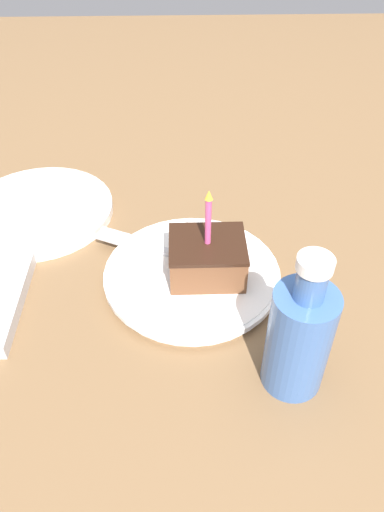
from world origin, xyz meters
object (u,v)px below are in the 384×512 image
at_px(fork, 146,246).
at_px(side_plate, 39,210).
at_px(plate, 192,275).
at_px(cake_slice, 209,257).
at_px(bottle, 299,336).

relative_size(fork, side_plate, 0.73).
height_order(fork, side_plate, fork).
xyz_separation_m(plate, side_plate, (-0.16, -0.23, -0.00)).
distance_m(cake_slice, side_plate, 0.31).
bearing_deg(side_plate, fork, 58.07).
bearing_deg(fork, bottle, 39.13).
relative_size(plate, fork, 1.40).
distance_m(plate, side_plate, 0.28).
bearing_deg(cake_slice, fork, -122.26).
height_order(plate, fork, fork).
height_order(fork, bottle, bottle).
height_order(plate, cake_slice, cake_slice).
height_order(plate, side_plate, plate).
relative_size(plate, bottle, 1.31).
bearing_deg(bottle, cake_slice, -151.47).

